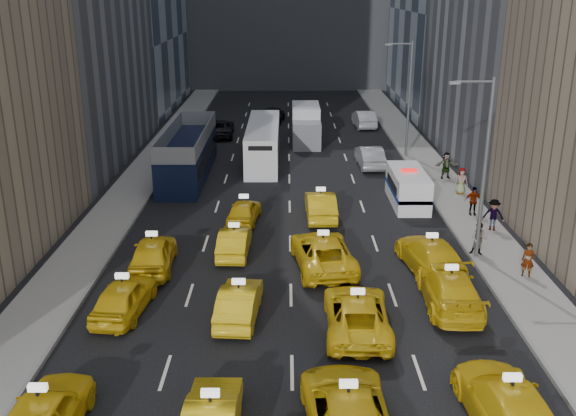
# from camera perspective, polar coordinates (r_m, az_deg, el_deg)

# --- Properties ---
(ground) EXTENTS (160.00, 160.00, 0.00)m
(ground) POSITION_cam_1_polar(r_m,az_deg,el_deg) (21.81, 0.41, -17.30)
(ground) COLOR black
(ground) RESTS_ON ground
(sidewalk_west) EXTENTS (3.00, 90.00, 0.15)m
(sidewalk_west) POSITION_cam_1_polar(r_m,az_deg,el_deg) (45.63, -13.19, 2.26)
(sidewalk_west) COLOR gray
(sidewalk_west) RESTS_ON ground
(sidewalk_east) EXTENTS (3.00, 90.00, 0.15)m
(sidewalk_east) POSITION_cam_1_polar(r_m,az_deg,el_deg) (45.71, 13.41, 2.28)
(sidewalk_east) COLOR gray
(sidewalk_east) RESTS_ON ground
(curb_west) EXTENTS (0.15, 90.00, 0.18)m
(curb_west) POSITION_cam_1_polar(r_m,az_deg,el_deg) (45.32, -11.41, 2.30)
(curb_west) COLOR slate
(curb_west) RESTS_ON ground
(curb_east) EXTENTS (0.15, 90.00, 0.18)m
(curb_east) POSITION_cam_1_polar(r_m,az_deg,el_deg) (45.39, 11.63, 2.31)
(curb_east) COLOR slate
(curb_east) RESTS_ON ground
(streetlight_near) EXTENTS (2.15, 0.22, 9.00)m
(streetlight_near) POSITION_cam_1_polar(r_m,az_deg,el_deg) (32.01, 16.93, 3.79)
(streetlight_near) COLOR #595B60
(streetlight_near) RESTS_ON ground
(streetlight_far) EXTENTS (2.15, 0.22, 9.00)m
(streetlight_far) POSITION_cam_1_polar(r_m,az_deg,el_deg) (51.05, 10.61, 9.80)
(streetlight_far) COLOR #595B60
(streetlight_far) RESTS_ON ground
(taxi_6) EXTENTS (2.88, 5.70, 1.55)m
(taxi_6) POSITION_cam_1_polar(r_m,az_deg,el_deg) (20.42, 5.31, -17.59)
(taxi_6) COLOR gold
(taxi_6) RESTS_ON ground
(taxi_7) EXTENTS (2.57, 5.72, 1.63)m
(taxi_7) POSITION_cam_1_polar(r_m,az_deg,el_deg) (21.56, 19.01, -16.33)
(taxi_7) COLOR gold
(taxi_7) RESTS_ON ground
(taxi_8) EXTENTS (2.25, 4.56, 1.50)m
(taxi_8) POSITION_cam_1_polar(r_m,az_deg,el_deg) (27.67, -14.38, -7.67)
(taxi_8) COLOR gold
(taxi_8) RESTS_ON ground
(taxi_9) EXTENTS (1.83, 4.43, 1.43)m
(taxi_9) POSITION_cam_1_polar(r_m,az_deg,el_deg) (26.56, -4.36, -8.35)
(taxi_9) COLOR gold
(taxi_9) RESTS_ON ground
(taxi_10) EXTENTS (2.63, 5.43, 1.49)m
(taxi_10) POSITION_cam_1_polar(r_m,az_deg,el_deg) (25.73, 6.15, -9.30)
(taxi_10) COLOR gold
(taxi_10) RESTS_ON ground
(taxi_11) EXTENTS (2.41, 5.52, 1.58)m
(taxi_11) POSITION_cam_1_polar(r_m,az_deg,el_deg) (28.24, 14.18, -6.99)
(taxi_11) COLOR gold
(taxi_11) RESTS_ON ground
(taxi_12) EXTENTS (2.15, 4.85, 1.62)m
(taxi_12) POSITION_cam_1_polar(r_m,az_deg,el_deg) (31.44, -11.91, -3.99)
(taxi_12) COLOR gold
(taxi_12) RESTS_ON ground
(taxi_13) EXTENTS (1.58, 4.21, 1.37)m
(taxi_13) POSITION_cam_1_polar(r_m,az_deg,el_deg) (32.63, -4.79, -2.99)
(taxi_13) COLOR gold
(taxi_13) RESTS_ON ground
(taxi_14) EXTENTS (3.33, 5.99, 1.59)m
(taxi_14) POSITION_cam_1_polar(r_m,az_deg,el_deg) (31.03, 3.12, -3.94)
(taxi_14) COLOR gold
(taxi_14) RESTS_ON ground
(taxi_15) EXTENTS (2.96, 5.76, 1.60)m
(taxi_15) POSITION_cam_1_polar(r_m,az_deg,el_deg) (31.39, 12.56, -4.11)
(taxi_15) COLOR gold
(taxi_15) RESTS_ON ground
(taxi_16) EXTENTS (2.06, 4.14, 1.36)m
(taxi_16) POSITION_cam_1_polar(r_m,az_deg,el_deg) (36.97, -3.92, -0.27)
(taxi_16) COLOR gold
(taxi_16) RESTS_ON ground
(taxi_17) EXTENTS (1.77, 4.75, 1.55)m
(taxi_17) POSITION_cam_1_polar(r_m,az_deg,el_deg) (37.59, 2.91, 0.24)
(taxi_17) COLOR gold
(taxi_17) RESTS_ON ground
(nypd_van) EXTENTS (2.12, 5.28, 2.25)m
(nypd_van) POSITION_cam_1_polar(r_m,az_deg,el_deg) (40.62, 10.60, 1.75)
(nypd_van) COLOR white
(nypd_van) RESTS_ON ground
(double_decker) EXTENTS (2.80, 12.05, 3.50)m
(double_decker) POSITION_cam_1_polar(r_m,az_deg,el_deg) (46.29, -8.88, 4.92)
(double_decker) COLOR black
(double_decker) RESTS_ON ground
(city_bus) EXTENTS (3.05, 11.50, 2.94)m
(city_bus) POSITION_cam_1_polar(r_m,az_deg,el_deg) (49.80, -2.22, 5.81)
(city_bus) COLOR silver
(city_bus) RESTS_ON ground
(box_truck) EXTENTS (2.48, 6.88, 3.12)m
(box_truck) POSITION_cam_1_polar(r_m,az_deg,el_deg) (55.93, 1.61, 7.39)
(box_truck) COLOR silver
(box_truck) RESTS_ON ground
(misc_car_0) EXTENTS (1.88, 4.90, 1.59)m
(misc_car_0) POSITION_cam_1_polar(r_m,az_deg,el_deg) (48.77, 7.28, 4.59)
(misc_car_0) COLOR #9B9CA2
(misc_car_0) RESTS_ON ground
(misc_car_1) EXTENTS (2.72, 5.52, 1.51)m
(misc_car_1) POSITION_cam_1_polar(r_m,az_deg,el_deg) (58.80, -6.11, 7.10)
(misc_car_1) COLOR black
(misc_car_1) RESTS_ON ground
(misc_car_2) EXTENTS (2.56, 5.10, 1.42)m
(misc_car_2) POSITION_cam_1_polar(r_m,az_deg,el_deg) (66.43, 1.45, 8.56)
(misc_car_2) COLOR slate
(misc_car_2) RESTS_ON ground
(misc_car_3) EXTENTS (2.58, 5.04, 1.64)m
(misc_car_3) POSITION_cam_1_polar(r_m,az_deg,el_deg) (64.33, -1.35, 8.31)
(misc_car_3) COLOR black
(misc_car_3) RESTS_ON ground
(misc_car_4) EXTENTS (2.01, 5.04, 1.63)m
(misc_car_4) POSITION_cam_1_polar(r_m,az_deg,el_deg) (62.70, 6.78, 7.89)
(misc_car_4) COLOR #9EA0A6
(misc_car_4) RESTS_ON ground
(pedestrian_0) EXTENTS (0.69, 0.57, 1.63)m
(pedestrian_0) POSITION_cam_1_polar(r_m,az_deg,el_deg) (31.70, 20.56, -4.36)
(pedestrian_0) COLOR gray
(pedestrian_0) RESTS_ON sidewalk_east
(pedestrian_1) EXTENTS (0.93, 0.70, 1.70)m
(pedestrian_1) POSITION_cam_1_polar(r_m,az_deg,el_deg) (33.41, 16.62, -2.64)
(pedestrian_1) COLOR gray
(pedestrian_1) RESTS_ON sidewalk_east
(pedestrian_2) EXTENTS (1.24, 0.81, 1.78)m
(pedestrian_2) POSITION_cam_1_polar(r_m,az_deg,el_deg) (36.99, 17.80, -0.57)
(pedestrian_2) COLOR gray
(pedestrian_2) RESTS_ON sidewalk_east
(pedestrian_3) EXTENTS (1.02, 0.48, 1.72)m
(pedestrian_3) POSITION_cam_1_polar(r_m,az_deg,el_deg) (39.13, 16.13, 0.62)
(pedestrian_3) COLOR gray
(pedestrian_3) RESTS_ON sidewalk_east
(pedestrian_4) EXTENTS (0.88, 0.53, 1.71)m
(pedestrian_4) POSITION_cam_1_polar(r_m,az_deg,el_deg) (42.95, 15.15, 2.34)
(pedestrian_4) COLOR gray
(pedestrian_4) RESTS_ON sidewalk_east
(pedestrian_5) EXTENTS (1.77, 0.69, 1.86)m
(pedestrian_5) POSITION_cam_1_polar(r_m,az_deg,el_deg) (46.14, 13.89, 3.69)
(pedestrian_5) COLOR gray
(pedestrian_5) RESTS_ON sidewalk_east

